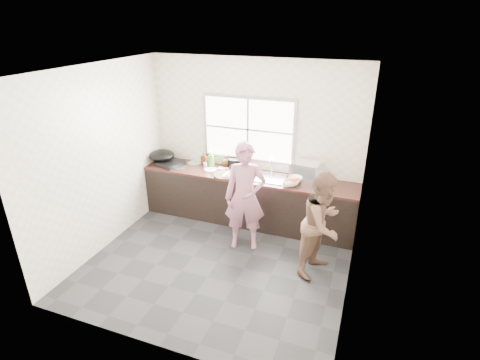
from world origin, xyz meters
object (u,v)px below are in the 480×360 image
(plate_food, at_px, (211,170))
(burner, at_px, (170,163))
(bowl_mince, at_px, (231,176))
(pot_lid_left, at_px, (179,167))
(glass_jar, at_px, (205,165))
(black_pot, at_px, (235,163))
(bottle_brown_short, at_px, (226,161))
(bottle_green, at_px, (211,159))
(pot_lid_right, at_px, (194,163))
(bowl_held, at_px, (287,185))
(bottle_brown_tall, at_px, (205,159))
(cutting_board, at_px, (226,175))
(bowl_crabs, at_px, (291,184))
(woman, at_px, (245,200))
(person_side, at_px, (322,224))
(wok, at_px, (162,155))
(dish_rack, at_px, (305,172))

(plate_food, bearing_deg, burner, -177.91)
(bowl_mince, height_order, pot_lid_left, bowl_mince)
(bowl_mince, height_order, glass_jar, glass_jar)
(black_pot, distance_m, bottle_brown_short, 0.16)
(bottle_green, relative_size, pot_lid_right, 1.14)
(bowl_held, xyz_separation_m, plate_food, (-1.38, 0.19, -0.02))
(black_pot, relative_size, bottle_brown_tall, 1.12)
(bottle_brown_short, bearing_deg, burner, -163.73)
(cutting_board, xyz_separation_m, bowl_crabs, (1.08, 0.03, 0.01))
(bowl_mince, relative_size, bottle_green, 0.81)
(black_pot, relative_size, burner, 0.58)
(bowl_held, height_order, bottle_green, bottle_green)
(bottle_green, xyz_separation_m, bottle_brown_short, (0.23, 0.10, -0.05))
(burner, bearing_deg, black_pot, 13.98)
(woman, bearing_deg, person_side, -26.25)
(black_pot, xyz_separation_m, wok, (-1.30, -0.24, 0.06))
(person_side, height_order, glass_jar, person_side)
(bowl_held, xyz_separation_m, dish_rack, (0.20, 0.28, 0.13))
(cutting_board, distance_m, bowl_held, 1.04)
(bowl_held, bearing_deg, burner, 175.72)
(black_pot, xyz_separation_m, pot_lid_left, (-0.93, -0.31, -0.08))
(bowl_mince, relative_size, plate_food, 1.07)
(glass_jar, bearing_deg, burner, -171.05)
(bowl_crabs, height_order, plate_food, bowl_crabs)
(bottle_brown_tall, bearing_deg, wok, -164.65)
(person_side, relative_size, bowl_held, 7.53)
(dish_rack, relative_size, pot_lid_left, 1.67)
(bottle_green, relative_size, glass_jar, 3.20)
(plate_food, xyz_separation_m, bottle_brown_short, (0.18, 0.25, 0.08))
(woman, distance_m, burner, 1.79)
(person_side, distance_m, pot_lid_left, 2.77)
(bowl_held, distance_m, plate_food, 1.40)
(bowl_mince, distance_m, black_pot, 0.45)
(person_side, distance_m, glass_jar, 2.41)
(plate_food, xyz_separation_m, glass_jar, (-0.13, 0.07, 0.04))
(woman, distance_m, bottle_green, 1.29)
(cutting_board, height_order, bottle_brown_short, bottle_brown_short)
(pot_lid_left, bearing_deg, bowl_crabs, -2.00)
(bowl_held, xyz_separation_m, pot_lid_left, (-1.96, 0.13, -0.02))
(burner, xyz_separation_m, pot_lid_right, (0.37, 0.22, -0.02))
(black_pot, bearing_deg, bowl_mince, -77.49)
(wok, bearing_deg, pot_lid_right, 18.43)
(bowl_mince, height_order, bottle_brown_tall, bottle_brown_tall)
(pot_lid_right, bearing_deg, bowl_held, -12.13)
(woman, distance_m, person_side, 1.19)
(plate_food, height_order, bottle_brown_tall, bottle_brown_tall)
(bottle_brown_tall, relative_size, bottle_brown_short, 1.12)
(cutting_board, distance_m, plate_food, 0.38)
(burner, xyz_separation_m, pot_lid_left, (0.19, -0.03, -0.02))
(plate_food, bearing_deg, pot_lid_right, 154.30)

